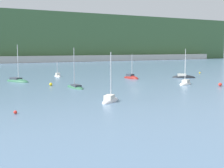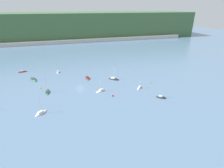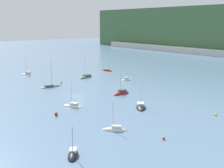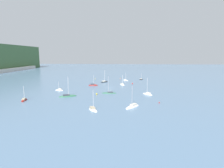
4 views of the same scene
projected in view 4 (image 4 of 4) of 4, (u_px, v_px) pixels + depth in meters
name	position (u px, v px, depth m)	size (l,w,h in m)	color
ground_plane	(110.00, 87.00, 113.32)	(600.00, 600.00, 0.00)	slate
sailboat_0	(93.00, 85.00, 119.97)	(2.89, 6.72, 8.48)	maroon
sailboat_1	(133.00, 107.00, 70.16)	(7.40, 6.84, 9.72)	silver
sailboat_2	(122.00, 85.00, 122.58)	(6.08, 4.48, 7.63)	white
sailboat_3	(93.00, 110.00, 66.36)	(6.00, 5.15, 8.51)	white
sailboat_4	(109.00, 93.00, 95.85)	(2.43, 8.12, 9.97)	#2D6647
sailboat_5	(125.00, 80.00, 143.82)	(4.72, 4.93, 6.68)	silver
sailboat_6	(104.00, 82.00, 135.06)	(7.15, 6.46, 10.00)	black
sailboat_7	(68.00, 96.00, 88.23)	(6.36, 9.26, 11.10)	#2D6647
sailboat_8	(141.00, 80.00, 148.72)	(5.20, 4.39, 6.33)	black
sailboat_9	(24.00, 100.00, 80.53)	(6.36, 2.80, 7.44)	maroon
sailboat_10	(148.00, 94.00, 92.83)	(5.92, 5.64, 9.35)	silver
sailboat_11	(59.00, 90.00, 103.57)	(2.06, 5.16, 5.77)	white
mooring_buoy_0	(159.00, 103.00, 76.14)	(0.51, 0.51, 0.51)	red
mooring_buoy_1	(120.00, 79.00, 153.72)	(0.62, 0.62, 0.62)	orange
mooring_buoy_2	(97.00, 94.00, 92.37)	(0.78, 0.78, 0.78)	yellow
mooring_buoy_3	(95.00, 79.00, 151.80)	(0.56, 0.56, 0.56)	yellow
mooring_buoy_4	(132.00, 83.00, 126.59)	(0.87, 0.87, 0.87)	red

